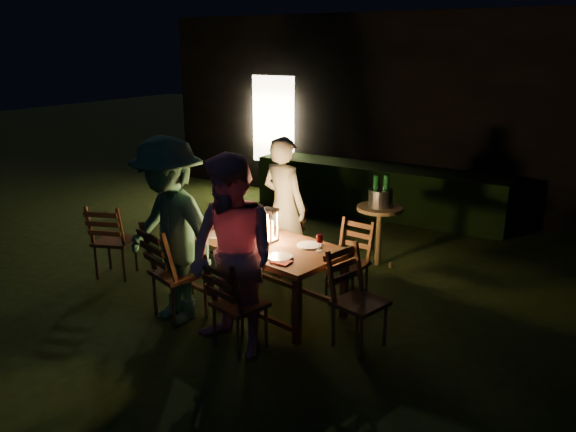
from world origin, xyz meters
The scene contains 29 objects.
garden_envelope centered at (-0.01, 6.15, 1.58)m, with size 40.00×40.00×3.20m.
dining_table centered at (-0.19, -0.10, 0.66)m, with size 1.89×1.20×0.73m.
chair_near_left centered at (-0.79, -0.77, 0.32)m, with size 0.61×0.63×1.06m.
chair_near_right centered at (0.10, -0.94, 0.29)m, with size 0.52×0.55×0.95m.
chair_far_left centered at (-0.49, 0.74, 0.28)m, with size 0.52×0.54×0.91m.
chair_far_right centered at (0.49, 0.55, 0.27)m, with size 0.43×0.46×0.89m.
chair_end centered at (1.01, -0.34, 0.29)m, with size 0.56×0.53×0.96m.
chair_spare centered at (-2.17, -0.34, 0.29)m, with size 0.56×0.58×0.96m.
person_house_side centered at (-0.48, 0.79, 0.84)m, with size 0.62×0.40×1.69m, color #EBE4C8.
person_opp_right centered at (0.09, -0.99, 0.91)m, with size 0.89×0.69×1.82m, color pink.
person_opp_left centered at (-0.79, -0.82, 0.94)m, with size 1.21×0.70×1.88m, color #356B55.
lantern centered at (-0.14, -0.06, 0.89)m, with size 0.16×0.16×0.35m.
plate_far_left centered at (-0.69, 0.22, 0.74)m, with size 0.25×0.25×0.01m, color white.
plate_near_left centered at (-0.78, -0.21, 0.74)m, with size 0.25×0.25×0.01m, color white.
plate_far_right centered at (0.29, 0.03, 0.74)m, with size 0.25×0.25×0.01m, color white.
plate_near_right centered at (0.21, -0.40, 0.74)m, with size 0.25×0.25×0.01m, color white.
wineglass_a centered at (-0.43, 0.23, 0.82)m, with size 0.06×0.06×0.18m, color #59070F, non-canonical shape.
wineglass_b centered at (-0.92, -0.08, 0.82)m, with size 0.06×0.06×0.18m, color #59070F, non-canonical shape.
wineglass_c centered at (0.05, -0.43, 0.82)m, with size 0.06×0.06×0.18m, color #59070F, non-canonical shape.
wineglass_d centered at (0.45, -0.04, 0.82)m, with size 0.06×0.06×0.18m, color #59070F, non-canonical shape.
wineglass_e centered at (-0.35, -0.38, 0.82)m, with size 0.06×0.06×0.18m, color silver, non-canonical shape.
bottle_table centered at (-0.44, -0.05, 0.87)m, with size 0.07×0.07×0.28m, color #0F471E.
napkin_left centered at (-0.40, -0.39, 0.74)m, with size 0.18×0.14×0.01m, color red.
napkin_right centered at (0.29, -0.50, 0.74)m, with size 0.18×0.14×0.01m, color red.
phone centered at (-0.86, -0.28, 0.74)m, with size 0.14×0.07×0.01m, color black.
side_table centered at (0.40, 1.63, 0.68)m, with size 0.57×0.57×0.77m.
ice_bucket centered at (0.40, 1.63, 0.88)m, with size 0.30×0.30×0.22m, color #A5A8AD.
bottle_bucket_a centered at (0.35, 1.59, 0.93)m, with size 0.07×0.07×0.32m, color #0F471E.
bottle_bucket_b centered at (0.45, 1.67, 0.93)m, with size 0.07×0.07×0.32m, color #0F471E.
Camera 1 is at (2.88, -4.66, 2.69)m, focal length 35.00 mm.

